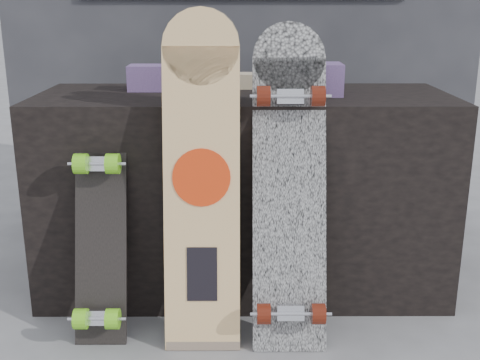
{
  "coord_description": "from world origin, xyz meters",
  "views": [
    {
      "loc": [
        -0.02,
        -1.83,
        1.15
      ],
      "look_at": [
        -0.01,
        0.2,
        0.54
      ],
      "focal_mm": 45.0,
      "sensor_mm": 36.0,
      "label": 1
    }
  ],
  "objects_px": {
    "vendor_table": "(243,192)",
    "longboard_geisha": "(202,172)",
    "skateboard_dark": "(100,227)",
    "longboard_celtic": "(203,167)",
    "longboard_cascadia": "(289,180)"
  },
  "relations": [
    {
      "from": "longboard_geisha",
      "to": "longboard_celtic",
      "type": "xyz_separation_m",
      "value": [
        0.0,
        0.06,
        0.0
      ]
    },
    {
      "from": "longboard_celtic",
      "to": "vendor_table",
      "type": "bearing_deg",
      "value": 67.77
    },
    {
      "from": "longboard_celtic",
      "to": "longboard_cascadia",
      "type": "distance_m",
      "value": 0.3
    },
    {
      "from": "vendor_table",
      "to": "longboard_geisha",
      "type": "relative_size",
      "value": 1.41
    },
    {
      "from": "longboard_geisha",
      "to": "skateboard_dark",
      "type": "height_order",
      "value": "longboard_geisha"
    },
    {
      "from": "skateboard_dark",
      "to": "longboard_cascadia",
      "type": "bearing_deg",
      "value": 1.27
    },
    {
      "from": "longboard_geisha",
      "to": "skateboard_dark",
      "type": "xyz_separation_m",
      "value": [
        -0.36,
        0.02,
        -0.2
      ]
    },
    {
      "from": "longboard_geisha",
      "to": "longboard_cascadia",
      "type": "bearing_deg",
      "value": 6.07
    },
    {
      "from": "vendor_table",
      "to": "longboard_cascadia",
      "type": "xyz_separation_m",
      "value": [
        0.15,
        -0.37,
        0.16
      ]
    },
    {
      "from": "vendor_table",
      "to": "longboard_cascadia",
      "type": "bearing_deg",
      "value": -67.69
    },
    {
      "from": "vendor_table",
      "to": "skateboard_dark",
      "type": "bearing_deg",
      "value": -142.2
    },
    {
      "from": "vendor_table",
      "to": "longboard_cascadia",
      "type": "relative_size",
      "value": 1.48
    },
    {
      "from": "longboard_celtic",
      "to": "skateboard_dark",
      "type": "distance_m",
      "value": 0.41
    },
    {
      "from": "longboard_cascadia",
      "to": "skateboard_dark",
      "type": "height_order",
      "value": "longboard_cascadia"
    },
    {
      "from": "vendor_table",
      "to": "skateboard_dark",
      "type": "distance_m",
      "value": 0.63
    }
  ]
}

